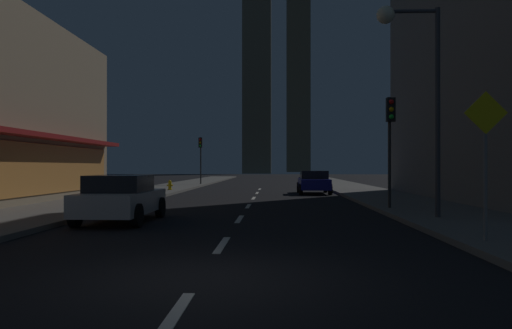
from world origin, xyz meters
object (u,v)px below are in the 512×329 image
Objects in this scene: car_parked_near at (121,198)px; traffic_light_far_left at (201,150)px; pedestrian_crossing_sign at (486,152)px; fire_hydrant_far_left at (170,185)px; car_parked_far at (314,182)px; traffic_light_near_right at (390,127)px; street_lamp_right at (411,59)px.

traffic_light_far_left is at bearing 93.82° from car_parked_near.
traffic_light_far_left is 1.33× the size of pedestrian_crossing_sign.
pedestrian_crossing_sign is at bearing -62.40° from fire_hydrant_far_left.
car_parked_far is 20.54m from pedestrian_crossing_sign.
fire_hydrant_far_left is at bearing -92.11° from traffic_light_far_left.
car_parked_near is 10.28m from pedestrian_crossing_sign.
traffic_light_near_right is 3.73m from street_lamp_right.
traffic_light_near_right is 27.11m from traffic_light_far_left.
traffic_light_far_left reaches higher than car_parked_near.
traffic_light_far_left is (-9.10, 12.45, 2.45)m from car_parked_far.
traffic_light_near_right is 0.64× the size of street_lamp_right.
street_lamp_right is at bearing 2.77° from car_parked_near.
traffic_light_near_right reaches higher than car_parked_near.
street_lamp_right is (11.28, -17.15, 4.61)m from fire_hydrant_far_left.
traffic_light_far_left reaches higher than pedestrian_crossing_sign.
traffic_light_near_right reaches higher than car_parked_far.
car_parked_far is at bearing 95.60° from pedestrian_crossing_sign.
car_parked_near is at bearing -86.18° from traffic_light_far_left.
traffic_light_far_left reaches higher than fire_hydrant_far_left.
street_lamp_right is at bearing 92.60° from pedestrian_crossing_sign.
pedestrian_crossing_sign is at bearing -25.64° from car_parked_near.
fire_hydrant_far_left is 0.16× the size of traffic_light_near_right.
fire_hydrant_far_left is 21.03m from street_lamp_right.
traffic_light_near_right reaches higher than pedestrian_crossing_sign.
street_lamp_right reaches higher than fire_hydrant_far_left.
traffic_light_far_left is 0.64× the size of street_lamp_right.
traffic_light_far_left is (-11.00, 24.78, 0.00)m from traffic_light_near_right.
traffic_light_near_right is at bearing -66.06° from traffic_light_far_left.
car_parked_far is 16.24m from street_lamp_right.
street_lamp_right is (10.88, -28.00, 1.87)m from traffic_light_far_left.
pedestrian_crossing_sign is (11.10, -32.85, -1.18)m from traffic_light_far_left.
car_parked_far is at bearing 65.75° from car_parked_near.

